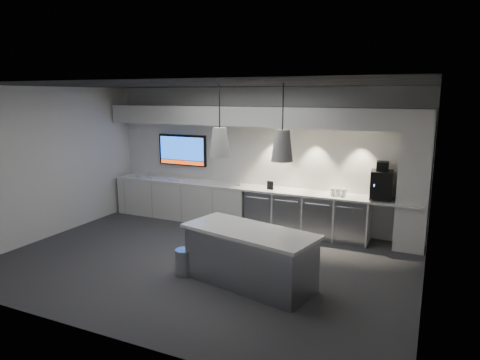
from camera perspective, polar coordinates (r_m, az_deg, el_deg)
The scene contains 28 objects.
floor at distance 7.56m, azimuth -5.02°, elevation -10.83°, with size 7.00×7.00×0.00m, color #323235.
ceiling at distance 7.00m, azimuth -5.46°, elevation 12.55°, with size 7.00×7.00×0.00m, color black.
wall_back at distance 9.35m, azimuth 2.42°, elevation 3.06°, with size 7.00×7.00×0.00m, color silver.
wall_front at distance 5.17m, azimuth -19.17°, elevation -4.42°, with size 7.00×7.00×0.00m, color silver.
wall_left at distance 9.36m, azimuth -24.19°, elevation 2.08°, with size 7.00×7.00×0.00m, color silver.
wall_right at distance 6.21m, azimuth 24.08°, elevation -2.20°, with size 7.00×7.00×0.00m, color silver.
back_counter at distance 9.16m, azimuth 1.61°, elevation -1.04°, with size 6.80×0.65×0.04m, color white.
left_base_cabinets at distance 10.06m, azimuth -7.62°, elevation -2.64°, with size 3.30×0.63×0.86m, color silver.
fridge_unit_a at distance 9.18m, azimuth 3.04°, elevation -3.96°, with size 0.60×0.61×0.85m, color #919499.
fridge_unit_b at distance 8.98m, azimuth 6.79°, elevation -4.38°, with size 0.60×0.61×0.85m, color #919499.
fridge_unit_c at distance 8.81m, azimuth 10.70°, elevation -4.80°, with size 0.60×0.61×0.85m, color #919499.
fridge_unit_d at distance 8.69m, azimuth 14.74°, elevation -5.21°, with size 0.60×0.61×0.85m, color #919499.
backsplash at distance 8.94m, azimuth 9.51°, elevation 2.86°, with size 4.60×0.03×1.30m, color silver.
soffit at distance 8.98m, azimuth 1.73°, elevation 8.50°, with size 6.90×0.60×0.40m, color silver.
column at distance 8.41m, azimuth 22.19°, elevation -0.10°, with size 0.55×0.55×2.60m, color silver.
wall_tv at distance 10.16m, azimuth -7.68°, elevation 3.98°, with size 1.25×0.07×0.72m.
island at distance 6.56m, azimuth 1.27°, elevation -10.20°, with size 2.19×1.31×0.87m.
bin at distance 7.04m, azimuth -7.41°, elevation -10.77°, with size 0.30×0.30×0.42m, color #919499.
coffee_machine at distance 8.47m, azimuth 18.34°, elevation -0.48°, with size 0.43×0.59×0.72m.
sign_black at distance 8.91m, azimuth 4.04°, elevation -0.71°, with size 0.14×0.02×0.18m, color black.
sign_white at distance 9.23m, azimuth -0.41°, elevation -0.37°, with size 0.18×0.02×0.14m, color white.
cup_cluster at distance 8.53m, azimuth 12.99°, elevation -1.60°, with size 0.29×0.18×0.16m, color silver, non-canonical shape.
tray_a at distance 10.55m, azimuth -13.04°, elevation 0.50°, with size 0.16×0.16×0.03m, color #BEBEBE.
tray_b at distance 10.33m, azimuth -11.74°, elevation 0.33°, with size 0.16×0.16×0.03m, color #BEBEBE.
tray_c at distance 10.06m, azimuth -9.01°, elevation 0.13°, with size 0.16×0.16×0.03m, color #BEBEBE.
tray_d at distance 9.90m, azimuth -8.22°, elevation -0.03°, with size 0.16×0.16×0.03m, color #BEBEBE.
pendant_left at distance 6.35m, azimuth -2.71°, elevation 5.05°, with size 0.31×0.31×1.14m.
pendant_right at distance 5.97m, azimuth 5.65°, elevation 4.60°, with size 0.31×0.31×1.14m.
Camera 1 is at (3.50, -6.06, 2.85)m, focal length 32.00 mm.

